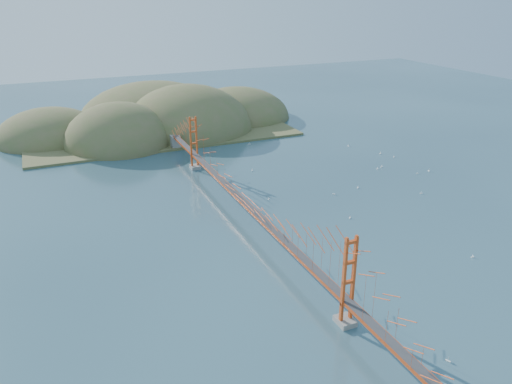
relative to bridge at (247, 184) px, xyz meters
name	(u,v)px	position (x,y,z in m)	size (l,w,h in m)	color
ground	(248,223)	(0.00, -0.18, -7.01)	(320.00, 320.00, 0.00)	#2C4B58
bridge	(247,184)	(0.00, 0.00, 0.00)	(2.20, 94.40, 12.00)	gray
far_headlands	(163,126)	(2.21, 68.33, -7.01)	(84.00, 58.00, 25.00)	brown
sailboat_11	(417,173)	(42.84, 7.37, -6.87)	(0.58, 0.58, 0.60)	white
sailboat_10	(448,360)	(6.54, -40.18, -6.86)	(0.57, 0.57, 0.64)	white
sailboat_9	(394,157)	(45.30, 18.42, -6.87)	(0.53, 0.53, 0.58)	white
sailboat_14	(350,217)	(16.95, -5.71, -6.85)	(0.69, 0.69, 0.73)	white
sailboat_16	(334,194)	(20.17, 4.61, -6.86)	(0.65, 0.65, 0.69)	white
sailboat_8	(380,153)	(43.92, 21.82, -6.85)	(0.65, 0.56, 0.74)	white
sailboat_4	(358,187)	(26.34, 5.55, -6.86)	(0.57, 0.57, 0.63)	white
sailboat_15	(348,146)	(40.37, 30.23, -6.85)	(0.54, 0.62, 0.71)	white
sailboat_7	(377,169)	(36.71, 13.16, -6.87)	(0.49, 0.42, 0.56)	white
sailboat_2	(421,193)	(35.96, -1.85, -6.87)	(0.53, 0.53, 0.57)	white
sailboat_5	(429,170)	(46.22, 7.58, -6.85)	(0.60, 0.66, 0.74)	white
sailboat_12	(249,144)	(18.10, 41.66, -6.85)	(0.63, 0.57, 0.72)	white
sailboat_17	(382,167)	(38.28, 13.78, -6.86)	(0.56, 0.47, 0.65)	white
sailboat_3	(269,199)	(7.56, 7.50, -6.87)	(0.56, 0.56, 0.59)	white
sailboat_extra_0	(252,170)	(11.01, 23.34, -6.87)	(0.51, 0.54, 0.60)	white
sailboat_extra_1	(473,257)	(26.09, -24.49, -6.87)	(0.50, 0.47, 0.56)	white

